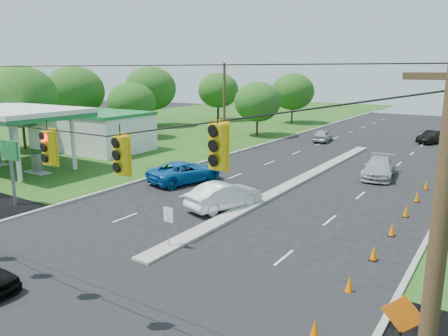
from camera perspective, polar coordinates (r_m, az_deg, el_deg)
The scene contains 31 objects.
ground at distance 17.56m, azimuth -20.41°, elevation -16.36°, with size 160.00×160.00×0.00m, color black.
grass_left at distance 52.19m, azimuth -22.66°, elevation 2.58°, with size 40.00×160.00×0.06m, color #1E4714.
cross_street at distance 17.56m, azimuth -20.41°, elevation -16.36°, with size 160.00×14.00×0.02m, color black.
curb_left at distance 45.76m, azimuth 2.56°, elevation 2.26°, with size 0.25×110.00×0.16m, color gray.
median at distance 33.44m, azimuth 9.63°, elevation -1.84°, with size 1.00×34.00×0.18m, color gray.
median_sign at distance 20.67m, azimuth -7.27°, elevation -6.70°, with size 0.55×0.06×2.05m.
signal_span at distance 15.33m, azimuth -24.94°, elevation -1.03°, with size 25.60×0.32×9.00m.
utility_pole_far_left at distance 46.43m, azimuth 0.04°, elevation 8.02°, with size 0.28×0.28×9.00m, color #422D1C.
gas_station at distance 46.89m, azimuth -18.25°, elevation 5.07°, with size 18.40×19.70×5.20m.
cone_0 at distance 14.85m, azimuth 11.75°, elevation -19.96°, with size 0.32×0.32×0.70m, color #FF7000.
cone_1 at distance 17.75m, azimuth 16.05°, elevation -14.42°, with size 0.32×0.32×0.70m, color #FF7000.
cone_2 at distance 20.84m, azimuth 18.97°, elevation -10.44°, with size 0.32×0.32×0.70m, color #FF7000.
cone_3 at distance 24.04m, azimuth 21.08°, elevation -7.48°, with size 0.32×0.32×0.70m, color #FF7000.
cone_4 at distance 27.32m, azimuth 22.67°, elevation -5.22°, with size 0.32×0.32×0.70m, color #FF7000.
cone_5 at distance 30.64m, azimuth 23.91°, elevation -3.44°, with size 0.32×0.32×0.70m, color #FF7000.
cone_6 at distance 34.00m, azimuth 24.90°, elevation -2.01°, with size 0.32×0.32×0.70m, color #FF7000.
cone_7 at distance 37.33m, azimuth 26.62°, elevation -0.95°, with size 0.32×0.32×0.70m, color #FF7000.
cone_8 at distance 40.74m, azimuth 27.22°, elevation 0.04°, with size 0.32×0.32×0.70m, color #FF7000.
work_sign_0 at distance 14.80m, azimuth 22.30°, elevation -17.46°, with size 1.27×0.58×1.37m.
tree_1 at distance 50.51m, azimuth -25.09°, elevation 8.45°, with size 7.56×7.56×8.82m.
tree_2 at distance 54.96m, azimuth -11.97°, elevation 8.31°, with size 5.88×5.88×6.86m.
tree_3 at distance 66.24m, azimuth -9.58°, elevation 10.19°, with size 7.56×7.56×8.82m.
tree_4 at distance 73.25m, azimuth -0.75°, elevation 10.10°, with size 6.72×6.72×7.84m.
tree_5 at distance 55.77m, azimuth 4.40°, elevation 8.61°, with size 5.88×5.88×6.86m.
tree_6 at distance 70.04m, azimuth 8.96°, elevation 9.83°, with size 6.72×6.72×7.84m.
tree_14 at distance 59.54m, azimuth -18.95°, elevation 9.42°, with size 7.56×7.56×8.82m.
white_sedan at distance 26.63m, azimuth 0.03°, elevation -3.61°, with size 1.72×4.93×1.62m, color white.
blue_pickup at distance 32.93m, azimuth -5.11°, elevation -0.50°, with size 2.66×5.76×1.60m, color #0E5CAD.
silver_car_far at distance 36.36m, azimuth 19.58°, elevation 0.04°, with size 2.20×5.40×1.57m, color #A7A8AF.
silver_car_oncoming at distance 52.85m, azimuth 12.77°, elevation 4.15°, with size 1.67×4.16×1.42m, color #A6A6A7.
dark_car_receding at distance 55.83m, azimuth 25.58°, elevation 3.69°, with size 1.56×4.48×1.48m, color black.
Camera 1 is at (12.74, -8.78, 8.30)m, focal length 35.00 mm.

